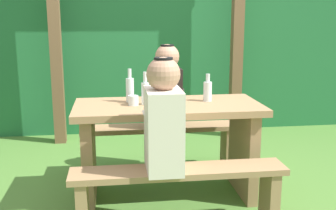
# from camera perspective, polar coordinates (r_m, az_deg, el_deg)

# --- Properties ---
(ground_plane) EXTENTS (12.00, 12.00, 0.00)m
(ground_plane) POSITION_cam_1_polar(r_m,az_deg,el_deg) (3.36, 0.00, -12.39)
(ground_plane) COLOR #4C7C32
(hedge_backdrop) EXTENTS (6.40, 0.76, 1.69)m
(hedge_backdrop) POSITION_cam_1_polar(r_m,az_deg,el_deg) (5.32, -3.26, 6.28)
(hedge_backdrop) COLOR #226835
(hedge_backdrop) RESTS_ON ground_plane
(pergola_post_left) EXTENTS (0.12, 0.12, 2.21)m
(pergola_post_left) POSITION_cam_1_polar(r_m,az_deg,el_deg) (4.65, -15.15, 8.17)
(pergola_post_left) COLOR brown
(pergola_post_left) RESTS_ON ground_plane
(pergola_post_right) EXTENTS (0.12, 0.12, 2.21)m
(pergola_post_right) POSITION_cam_1_polar(r_m,az_deg,el_deg) (4.82, 9.43, 8.56)
(pergola_post_right) COLOR brown
(pergola_post_right) RESTS_ON ground_plane
(picnic_table) EXTENTS (1.40, 0.64, 0.75)m
(picnic_table) POSITION_cam_1_polar(r_m,az_deg,el_deg) (3.19, 0.00, -4.08)
(picnic_table) COLOR #9E7A51
(picnic_table) RESTS_ON ground_plane
(bench_near) EXTENTS (1.40, 0.24, 0.44)m
(bench_near) POSITION_cam_1_polar(r_m,az_deg,el_deg) (2.76, 1.50, -11.06)
(bench_near) COLOR #9E7A51
(bench_near) RESTS_ON ground_plane
(bench_far) EXTENTS (1.40, 0.24, 0.44)m
(bench_far) POSITION_cam_1_polar(r_m,az_deg,el_deg) (3.75, -1.09, -4.65)
(bench_far) COLOR #9E7A51
(bench_far) RESTS_ON ground_plane
(person_white_shirt) EXTENTS (0.25, 0.35, 0.72)m
(person_white_shirt) POSITION_cam_1_polar(r_m,az_deg,el_deg) (2.60, -0.63, -1.92)
(person_white_shirt) COLOR silver
(person_white_shirt) RESTS_ON bench_near
(person_black_coat) EXTENTS (0.25, 0.35, 0.72)m
(person_black_coat) POSITION_cam_1_polar(r_m,az_deg,el_deg) (3.64, -0.10, 2.22)
(person_black_coat) COLOR black
(person_black_coat) RESTS_ON bench_far
(drinking_glass) EXTENTS (0.08, 0.08, 0.08)m
(drinking_glass) POSITION_cam_1_polar(r_m,az_deg,el_deg) (3.08, -4.77, 0.64)
(drinking_glass) COLOR silver
(drinking_glass) RESTS_ON picnic_table
(bottle_left) EXTENTS (0.06, 0.06, 0.26)m
(bottle_left) POSITION_cam_1_polar(r_m,az_deg,el_deg) (3.19, -5.23, 2.19)
(bottle_left) COLOR silver
(bottle_left) RESTS_ON picnic_table
(bottle_right) EXTENTS (0.07, 0.07, 0.21)m
(bottle_right) POSITION_cam_1_polar(r_m,az_deg,el_deg) (3.23, 5.43, 2.00)
(bottle_right) COLOR silver
(bottle_right) RESTS_ON picnic_table
(bottle_center) EXTENTS (0.06, 0.06, 0.24)m
(bottle_center) POSITION_cam_1_polar(r_m,az_deg,el_deg) (3.10, -3.13, 1.81)
(bottle_center) COLOR silver
(bottle_center) RESTS_ON picnic_table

